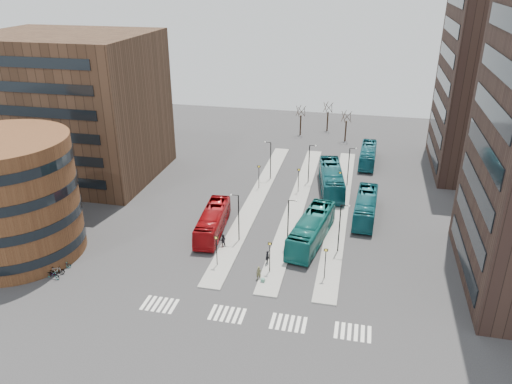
% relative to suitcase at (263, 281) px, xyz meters
% --- Properties ---
extents(ground, '(160.00, 160.00, 0.00)m').
position_rel_suitcase_xyz_m(ground, '(-1.28, -9.89, -0.26)').
color(ground, '#2A2A2C').
rests_on(ground, ground).
extents(island_left, '(2.50, 45.00, 0.15)m').
position_rel_suitcase_xyz_m(island_left, '(-5.28, 20.11, -0.19)').
color(island_left, gray).
rests_on(island_left, ground).
extents(island_mid, '(2.50, 45.00, 0.15)m').
position_rel_suitcase_xyz_m(island_mid, '(0.72, 20.11, -0.19)').
color(island_mid, gray).
rests_on(island_mid, ground).
extents(island_right, '(2.50, 45.00, 0.15)m').
position_rel_suitcase_xyz_m(island_right, '(6.72, 20.11, -0.19)').
color(island_right, gray).
rests_on(island_right, ground).
extents(suitcase, '(0.45, 0.37, 0.53)m').
position_rel_suitcase_xyz_m(suitcase, '(0.00, 0.00, 0.00)').
color(suitcase, '#1A4093').
rests_on(suitcase, ground).
extents(red_bus, '(3.50, 11.19, 3.07)m').
position_rel_suitcase_xyz_m(red_bus, '(-8.45, 9.54, 1.27)').
color(red_bus, maroon).
rests_on(red_bus, ground).
extents(teal_bus_a, '(4.89, 12.72, 3.46)m').
position_rel_suitcase_xyz_m(teal_bus_a, '(3.95, 9.82, 1.47)').
color(teal_bus_a, '#13615D').
rests_on(teal_bus_a, ground).
extents(teal_bus_b, '(4.98, 13.27, 3.61)m').
position_rel_suitcase_xyz_m(teal_bus_b, '(4.99, 25.99, 1.54)').
color(teal_bus_b, '#12535C').
rests_on(teal_bus_b, ground).
extents(teal_bus_c, '(3.15, 11.29, 3.11)m').
position_rel_suitcase_xyz_m(teal_bus_c, '(10.23, 18.03, 1.29)').
color(teal_bus_c, '#135762').
rests_on(teal_bus_c, ground).
extents(teal_bus_d, '(2.88, 10.76, 2.98)m').
position_rel_suitcase_xyz_m(teal_bus_d, '(10.17, 38.81, 1.22)').
color(teal_bus_d, '#145968').
rests_on(teal_bus_d, ground).
extents(traveller, '(0.62, 0.47, 1.53)m').
position_rel_suitcase_xyz_m(traveller, '(-0.56, 0.60, 0.50)').
color(traveller, brown).
rests_on(traveller, ground).
extents(commuter_a, '(0.90, 0.75, 1.65)m').
position_rel_suitcase_xyz_m(commuter_a, '(-6.23, 6.42, 0.56)').
color(commuter_a, black).
rests_on(commuter_a, ground).
extents(commuter_b, '(0.51, 1.05, 1.74)m').
position_rel_suitcase_xyz_m(commuter_b, '(-0.23, 3.66, 0.60)').
color(commuter_b, black).
rests_on(commuter_b, ground).
extents(commuter_c, '(0.91, 1.12, 1.52)m').
position_rel_suitcase_xyz_m(commuter_c, '(3.14, 7.97, 0.50)').
color(commuter_c, black).
rests_on(commuter_c, ground).
extents(bicycle_near, '(1.86, 0.95, 0.93)m').
position_rel_suitcase_xyz_m(bicycle_near, '(-22.28, -4.08, 0.20)').
color(bicycle_near, gray).
rests_on(bicycle_near, ground).
extents(bicycle_mid, '(1.82, 1.18, 1.06)m').
position_rel_suitcase_xyz_m(bicycle_mid, '(-22.28, -3.46, 0.27)').
color(bicycle_mid, gray).
rests_on(bicycle_mid, ground).
extents(bicycle_far, '(1.68, 1.03, 0.83)m').
position_rel_suitcase_xyz_m(bicycle_far, '(-22.28, -2.03, 0.15)').
color(bicycle_far, gray).
rests_on(bicycle_far, ground).
extents(crosswalk_stripes, '(22.35, 2.40, 0.01)m').
position_rel_suitcase_xyz_m(crosswalk_stripes, '(0.47, -5.89, -0.26)').
color(crosswalk_stripes, silver).
rests_on(crosswalk_stripes, ground).
extents(round_building, '(15.16, 15.16, 14.00)m').
position_rel_suitcase_xyz_m(round_building, '(-29.28, 0.11, 6.72)').
color(round_building, brown).
rests_on(round_building, ground).
extents(office_block, '(25.00, 20.12, 22.00)m').
position_rel_suitcase_xyz_m(office_block, '(-35.28, 24.09, 10.74)').
color(office_block, '#452E20').
rests_on(office_block, ground).
extents(tower_far, '(20.12, 20.00, 30.00)m').
position_rel_suitcase_xyz_m(tower_far, '(30.70, 40.11, 14.74)').
color(tower_far, '#31211B').
rests_on(tower_far, ground).
extents(sign_poles, '(12.45, 22.12, 3.65)m').
position_rel_suitcase_xyz_m(sign_poles, '(0.32, 13.11, 2.14)').
color(sign_poles, black).
rests_on(sign_poles, ground).
extents(lamp_posts, '(14.04, 20.24, 6.12)m').
position_rel_suitcase_xyz_m(lamp_posts, '(1.36, 18.11, 3.32)').
color(lamp_posts, black).
rests_on(lamp_posts, ground).
extents(bare_trees, '(10.97, 8.14, 5.90)m').
position_rel_suitcase_xyz_m(bare_trees, '(1.39, 52.77, 2.46)').
color(bare_trees, black).
rests_on(bare_trees, ground).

